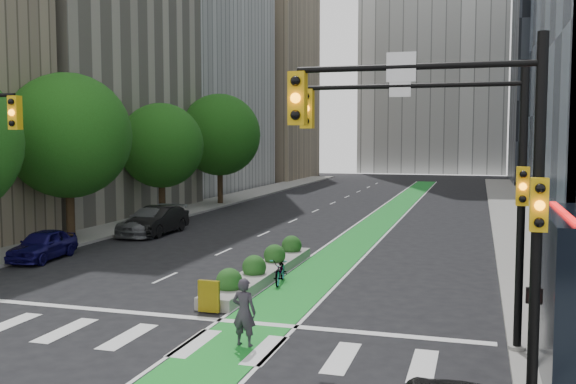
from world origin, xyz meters
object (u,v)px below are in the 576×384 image
Objects in this scene: parked_car_left_mid at (158,220)px; parked_car_left_far at (152,221)px; median_planter at (263,269)px; cyclist at (244,312)px; parked_car_left_near at (43,245)px; bicycle at (280,271)px.

parked_car_left_mid is 0.34m from parked_car_left_far.
median_planter is 8.16m from cyclist.
median_planter is at bearing -11.03° from parked_car_left_near.
bicycle is 0.46× the size of parked_car_left_near.
parked_car_left_far is at bearing 129.35° from bicycle.
bicycle is at bearing -40.53° from parked_car_left_far.
parked_car_left_near is 0.75× the size of parked_car_left_far.
parked_car_left_mid reaches higher than parked_car_left_near.
bicycle is (0.91, -0.64, 0.12)m from median_planter.
parked_car_left_mid is (-10.35, 9.79, 0.30)m from bicycle.
parked_car_left_far is at bearing 137.27° from median_planter.
median_planter is 5.64× the size of cyclist.
cyclist is 0.34× the size of parked_car_left_far.
median_planter is 10.73m from parked_car_left_near.
cyclist is 20.58m from parked_car_left_mid.
parked_car_left_far is at bearing -49.00° from cyclist.
median_planter is at bearing -44.53° from parked_car_left_mid.
parked_car_left_far is (-0.31, -0.15, -0.02)m from parked_car_left_mid.
bicycle is at bearing -13.86° from parked_car_left_near.
median_planter is at bearing -41.10° from parked_car_left_far.
cyclist is 20.64m from parked_car_left_far.
bicycle is at bearing -35.36° from median_planter.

